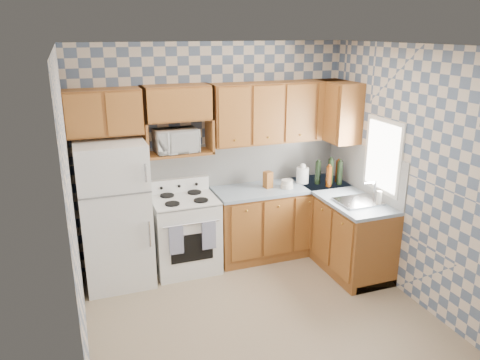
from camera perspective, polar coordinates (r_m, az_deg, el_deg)
name	(u,v)px	position (r m, az deg, el deg)	size (l,w,h in m)	color
floor	(260,316)	(5.05, 2.48, -16.23)	(3.40, 3.40, 0.00)	#907B5F
back_wall	(213,153)	(5.88, -3.30, 3.27)	(3.40, 0.02, 2.70)	slate
right_wall	(409,175)	(5.30, 19.93, 0.57)	(0.02, 3.20, 2.70)	slate
backsplash_back	(243,162)	(6.03, 0.39, 2.20)	(2.60, 0.01, 0.56)	white
backsplash_right	(364,169)	(5.94, 14.86, 1.35)	(0.01, 1.60, 0.56)	white
refrigerator	(115,214)	(5.49, -14.99, -4.03)	(0.75, 0.70, 1.68)	white
stove_body	(185,234)	(5.77, -6.70, -6.61)	(0.76, 0.65, 0.90)	white
cooktop	(184,199)	(5.60, -6.86, -2.37)	(0.76, 0.65, 0.03)	silver
backguard	(178,185)	(5.82, -7.53, -0.61)	(0.76, 0.08, 0.17)	white
dish_towel_left	(176,240)	(5.38, -7.77, -7.27)	(0.16, 0.03, 0.34)	navy
dish_towel_right	(209,235)	(5.47, -3.82, -6.73)	(0.16, 0.03, 0.34)	navy
base_cabinets_back	(281,220)	(6.19, 5.02, -4.92)	(1.75, 0.60, 0.88)	brown
base_cabinets_right	(339,229)	(6.04, 12.01, -5.83)	(0.60, 1.60, 0.88)	brown
countertop_back	(282,187)	(6.02, 5.16, -0.90)	(1.77, 0.63, 0.04)	gray
countertop_right	(341,194)	(5.87, 12.25, -1.73)	(0.63, 1.60, 0.04)	gray
upper_cabinets_back	(280,112)	(5.91, 4.84, 8.27)	(1.75, 0.33, 0.74)	brown
upper_cabinets_fridge	(103,112)	(5.37, -16.32, 7.94)	(0.82, 0.33, 0.50)	brown
upper_cabinets_right	(337,111)	(6.08, 11.73, 8.24)	(0.33, 0.70, 0.74)	brown
microwave_shelf	(179,153)	(5.59, -7.45, 3.27)	(0.80, 0.33, 0.03)	brown
microwave	(176,141)	(5.56, -7.83, 4.79)	(0.50, 0.34, 0.28)	white
sink	(358,202)	(5.60, 14.20, -2.60)	(0.48, 0.40, 0.03)	#B7B7BC
window	(383,156)	(5.60, 17.03, 2.82)	(0.02, 0.66, 0.86)	silver
bottle_0	(331,172)	(6.13, 10.98, 1.01)	(0.07, 0.07, 0.33)	black
bottle_1	(340,173)	(6.14, 12.06, 0.85)	(0.07, 0.07, 0.31)	black
bottle_2	(338,171)	(6.24, 11.88, 1.04)	(0.07, 0.07, 0.29)	#612A09
bottle_3	(329,176)	(6.04, 10.77, 0.43)	(0.07, 0.07, 0.26)	#612A09
bottle_4	(318,173)	(6.11, 9.47, 0.88)	(0.07, 0.07, 0.30)	black
knife_block	(268,180)	(5.90, 3.43, 0.04)	(0.10, 0.10, 0.21)	brown
electric_kettle	(302,175)	(6.14, 7.63, 0.59)	(0.16, 0.16, 0.20)	white
food_containers	(287,184)	(5.93, 5.74, -0.48)	(0.16, 0.16, 0.11)	silver
soap_bottle	(379,198)	(5.54, 16.59, -2.14)	(0.06, 0.06, 0.17)	silver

